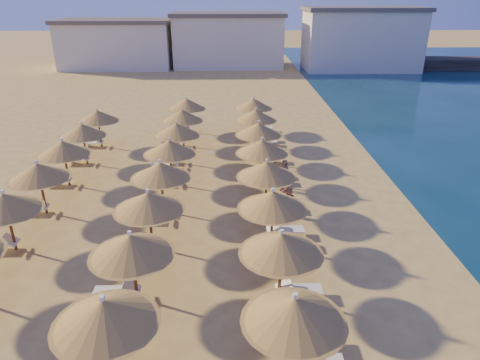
{
  "coord_description": "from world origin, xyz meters",
  "views": [
    {
      "loc": [
        0.84,
        -15.61,
        9.98
      ],
      "look_at": [
        1.21,
        4.0,
        1.3
      ],
      "focal_mm": 32.0,
      "sensor_mm": 36.0,
      "label": 1
    }
  ],
  "objects_px": {
    "parasol_row_east": "(269,185)",
    "parasol_row_west": "(155,185)",
    "jetty": "(427,64)",
    "beachgoer_c": "(284,175)",
    "beachgoer_b": "(289,203)"
  },
  "relations": [
    {
      "from": "parasol_row_west",
      "to": "beachgoer_b",
      "type": "bearing_deg",
      "value": 8.78
    },
    {
      "from": "jetty",
      "to": "beachgoer_c",
      "type": "bearing_deg",
      "value": -119.53
    },
    {
      "from": "parasol_row_east",
      "to": "beachgoer_c",
      "type": "bearing_deg",
      "value": 73.46
    },
    {
      "from": "parasol_row_west",
      "to": "beachgoer_c",
      "type": "height_order",
      "value": "parasol_row_west"
    },
    {
      "from": "jetty",
      "to": "parasol_row_east",
      "type": "height_order",
      "value": "parasol_row_east"
    },
    {
      "from": "parasol_row_east",
      "to": "beachgoer_b",
      "type": "relative_size",
      "value": 21.21
    },
    {
      "from": "parasol_row_east",
      "to": "beachgoer_c",
      "type": "xyz_separation_m",
      "value": [
        1.17,
        3.94,
        -1.27
      ]
    },
    {
      "from": "parasol_row_east",
      "to": "parasol_row_west",
      "type": "xyz_separation_m",
      "value": [
        -5.03,
        0.0,
        0.0
      ]
    },
    {
      "from": "parasol_row_east",
      "to": "parasol_row_west",
      "type": "height_order",
      "value": "same"
    },
    {
      "from": "jetty",
      "to": "parasol_row_west",
      "type": "distance_m",
      "value": 53.14
    },
    {
      "from": "jetty",
      "to": "parasol_row_west",
      "type": "height_order",
      "value": "parasol_row_west"
    },
    {
      "from": "jetty",
      "to": "parasol_row_east",
      "type": "relative_size",
      "value": 0.93
    },
    {
      "from": "beachgoer_c",
      "to": "parasol_row_west",
      "type": "bearing_deg",
      "value": -83.23
    },
    {
      "from": "beachgoer_c",
      "to": "beachgoer_b",
      "type": "height_order",
      "value": "beachgoer_c"
    },
    {
      "from": "parasol_row_east",
      "to": "beachgoer_b",
      "type": "height_order",
      "value": "parasol_row_east"
    }
  ]
}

